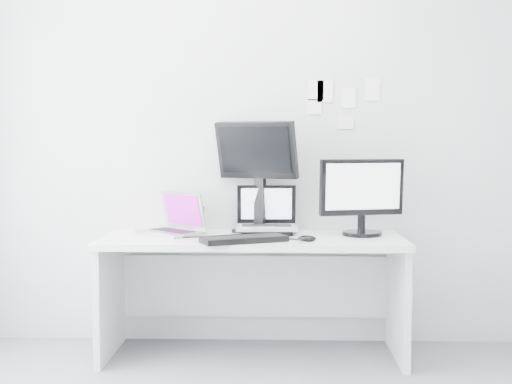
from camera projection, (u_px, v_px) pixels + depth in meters
back_wall at (255, 134)px, 4.41m from camera, size 3.60×0.00×3.60m
desk at (253, 297)px, 4.13m from camera, size 1.80×0.70×0.73m
macbook at (170, 212)px, 4.19m from camera, size 0.46×0.45×0.28m
speaker at (197, 220)px, 4.29m from camera, size 0.10×0.10×0.16m
dell_laptop at (267, 209)px, 4.21m from camera, size 0.38×0.30×0.31m
rear_monitor at (258, 176)px, 4.28m from camera, size 0.56×0.38×0.71m
samsung_monitor at (362, 196)px, 4.14m from camera, size 0.57×0.37×0.48m
keyboard at (244, 239)px, 3.88m from camera, size 0.51×0.36×0.03m
mouse at (307, 238)px, 3.91m from camera, size 0.12×0.10×0.04m
wall_note_0 at (325, 91)px, 4.37m from camera, size 0.10×0.00×0.14m
wall_note_1 at (349, 98)px, 4.37m from camera, size 0.09×0.00×0.13m
wall_note_2 at (372, 90)px, 4.36m from camera, size 0.10×0.00×0.14m
wall_note_3 at (345, 123)px, 4.38m from camera, size 0.11×0.00×0.08m
wall_note_4 at (316, 90)px, 4.37m from camera, size 0.10×0.00×0.13m
wall_note_5 at (314, 107)px, 4.38m from camera, size 0.10×0.00×0.10m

